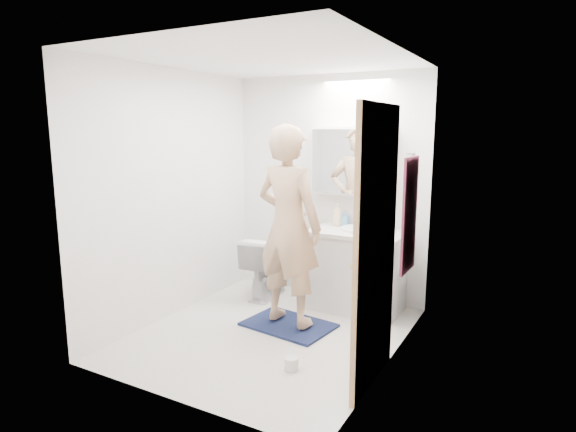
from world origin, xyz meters
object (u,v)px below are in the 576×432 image
Objects in this scene: vanity_cabinet at (357,272)px; toilet_paper_roll at (291,364)px; toilet at (267,266)px; toothbrush_cup at (384,225)px; soap_bottle_a at (337,214)px; soap_bottle_b at (345,218)px; person at (289,226)px; medicine_cabinet at (352,161)px.

toilet_paper_roll is (0.03, -1.46, -0.34)m from vanity_cabinet.
toothbrush_cup is (1.22, 0.28, 0.53)m from toilet.
soap_bottle_a is 0.09m from soap_bottle_b.
person reaches higher than vanity_cabinet.
vanity_cabinet reaches higher than toilet.
toilet_paper_roll is at bearing -83.63° from medicine_cabinet.
medicine_cabinet is at bearing 172.48° from toothbrush_cup.
toothbrush_cup is at bearing 35.92° from vanity_cabinet.
person is 11.22× the size of soap_bottle_b.
person is at bearing -118.00° from vanity_cabinet.
toilet is at bearing -158.97° from medicine_cabinet.
soap_bottle_a is at bearing -178.87° from toothbrush_cup.
medicine_cabinet is (-0.16, 0.21, 1.11)m from vanity_cabinet.
toilet is 1.72m from toilet_paper_roll.
toothbrush_cup is at bearing 1.13° from soap_bottle_a.
soap_bottle_a reaches higher than vanity_cabinet.
person is at bearing -101.31° from soap_bottle_b.
vanity_cabinet is 0.55m from toothbrush_cup.
person reaches higher than medicine_cabinet.
toilet is 4.18× the size of soap_bottle_b.
soap_bottle_a reaches higher than toilet.
soap_bottle_b is at bearing 98.20° from toilet_paper_roll.
toilet is at bearing 127.54° from toilet_paper_roll.
vanity_cabinet is 0.58m from soap_bottle_b.
soap_bottle_b reaches higher than toilet_paper_roll.
toilet is 2.83× the size of soap_bottle_a.
medicine_cabinet reaches higher than soap_bottle_a.
soap_bottle_b is at bearing -93.78° from person.
vanity_cabinet is 1.50m from toilet_paper_roll.
person reaches higher than toilet_paper_roll.
vanity_cabinet is 5.53× the size of soap_bottle_b.
person is at bearing 120.11° from toilet_paper_roll.
person reaches higher than soap_bottle_b.
medicine_cabinet is at bearing 31.09° from soap_bottle_b.
toilet is at bearing -37.81° from person.
toilet is at bearing -173.46° from vanity_cabinet.
person is (-0.39, -0.73, 0.57)m from vanity_cabinet.
medicine_cabinet reaches higher than soap_bottle_b.
toilet is 1.02m from soap_bottle_b.
soap_bottle_b is at bearing 139.09° from vanity_cabinet.
soap_bottle_b reaches higher than vanity_cabinet.
toilet_paper_roll is (0.42, -0.72, -0.91)m from person.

